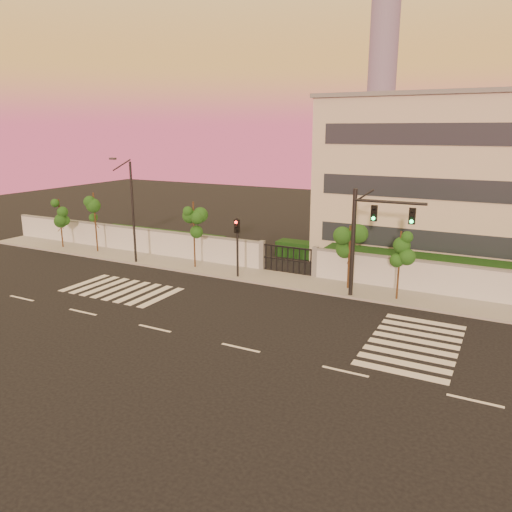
# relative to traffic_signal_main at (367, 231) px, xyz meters

# --- Properties ---
(ground) EXTENTS (120.00, 120.00, 0.00)m
(ground) POSITION_rel_traffic_signal_main_xyz_m (-3.14, -9.33, -4.12)
(ground) COLOR black
(ground) RESTS_ON ground
(sidewalk) EXTENTS (60.00, 3.00, 0.15)m
(sidewalk) POSITION_rel_traffic_signal_main_xyz_m (-3.14, 1.17, -4.04)
(sidewalk) COLOR gray
(sidewalk) RESTS_ON ground
(perimeter_wall) EXTENTS (60.00, 0.36, 2.20)m
(perimeter_wall) POSITION_rel_traffic_signal_main_xyz_m (-3.03, 2.67, -3.05)
(perimeter_wall) COLOR silver
(perimeter_wall) RESTS_ON ground
(hedge_row) EXTENTS (41.00, 4.25, 1.80)m
(hedge_row) POSITION_rel_traffic_signal_main_xyz_m (-1.97, 5.41, -3.30)
(hedge_row) COLOR black
(hedge_row) RESTS_ON ground
(institutional_building) EXTENTS (24.40, 12.40, 12.25)m
(institutional_building) POSITION_rel_traffic_signal_main_xyz_m (5.86, 12.66, 2.04)
(institutional_building) COLOR beige
(institutional_building) RESTS_ON ground
(distant_skyscraper) EXTENTS (16.00, 16.00, 118.00)m
(distant_skyscraper) POSITION_rel_traffic_signal_main_xyz_m (-68.14, 270.67, 57.87)
(distant_skyscraper) COLOR slate
(distant_skyscraper) RESTS_ON ground
(road_markings) EXTENTS (57.00, 7.62, 0.02)m
(road_markings) POSITION_rel_traffic_signal_main_xyz_m (-4.72, -5.57, -4.11)
(road_markings) COLOR silver
(road_markings) RESTS_ON ground
(street_tree_a) EXTENTS (1.40, 1.12, 4.20)m
(street_tree_a) POSITION_rel_traffic_signal_main_xyz_m (-26.17, 0.99, -1.02)
(street_tree_a) COLOR #382314
(street_tree_a) RESTS_ON ground
(street_tree_b) EXTENTS (1.48, 1.18, 4.93)m
(street_tree_b) POSITION_rel_traffic_signal_main_xyz_m (-22.42, 1.20, -0.49)
(street_tree_b) COLOR #382314
(street_tree_b) RESTS_ON ground
(street_tree_c) EXTENTS (1.43, 1.14, 4.87)m
(street_tree_c) POSITION_rel_traffic_signal_main_xyz_m (-12.67, 0.95, -0.53)
(street_tree_c) COLOR #382314
(street_tree_c) RESTS_ON ground
(street_tree_d) EXTENTS (1.56, 1.24, 4.11)m
(street_tree_d) POSITION_rel_traffic_signal_main_xyz_m (-1.36, 1.28, -1.09)
(street_tree_d) COLOR #382314
(street_tree_d) RESTS_ON ground
(street_tree_e) EXTENTS (1.38, 1.09, 4.19)m
(street_tree_e) POSITION_rel_traffic_signal_main_xyz_m (1.82, 0.59, -1.03)
(street_tree_e) COLOR #382314
(street_tree_e) RESTS_ON ground
(traffic_signal_main) EXTENTS (4.12, 0.39, 6.51)m
(traffic_signal_main) POSITION_rel_traffic_signal_main_xyz_m (0.00, 0.00, 0.00)
(traffic_signal_main) COLOR black
(traffic_signal_main) RESTS_ON ground
(traffic_signal_secondary) EXTENTS (0.32, 0.33, 4.16)m
(traffic_signal_secondary) POSITION_rel_traffic_signal_main_xyz_m (-8.74, 0.22, -1.48)
(traffic_signal_secondary) COLOR black
(traffic_signal_secondary) RESTS_ON ground
(streetlight_west) EXTENTS (0.47, 1.90, 7.92)m
(streetlight_west) POSITION_rel_traffic_signal_main_xyz_m (-17.46, -0.09, 0.16)
(streetlight_west) COLOR black
(streetlight_west) RESTS_ON ground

